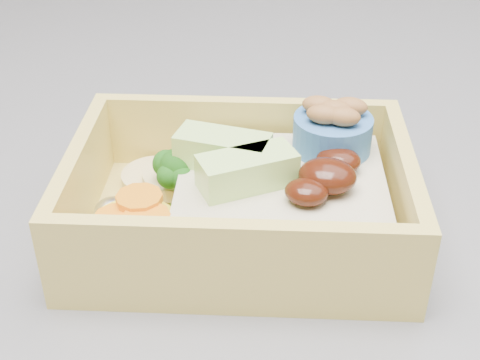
# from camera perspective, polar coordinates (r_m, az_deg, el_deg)

# --- Properties ---
(bento_box) EXTENTS (0.22, 0.17, 0.07)m
(bento_box) POSITION_cam_1_polar(r_m,az_deg,el_deg) (0.39, 0.87, -1.45)
(bento_box) COLOR #D8C059
(bento_box) RESTS_ON island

